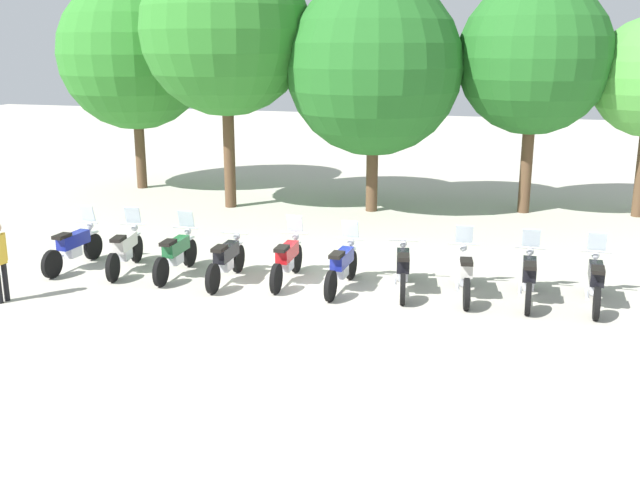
# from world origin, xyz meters

# --- Properties ---
(ground_plane) EXTENTS (80.00, 80.00, 0.00)m
(ground_plane) POSITION_xyz_m (0.00, 0.00, 0.00)
(ground_plane) COLOR #BCB7A8
(motorcycle_0) EXTENTS (0.62, 2.19, 1.37)m
(motorcycle_0) POSITION_xyz_m (-5.74, -0.30, 0.52)
(motorcycle_0) COLOR black
(motorcycle_0) RESTS_ON ground_plane
(motorcycle_1) EXTENTS (0.68, 2.17, 1.37)m
(motorcycle_1) POSITION_xyz_m (-4.47, -0.15, 0.52)
(motorcycle_1) COLOR black
(motorcycle_1) RESTS_ON ground_plane
(motorcycle_2) EXTENTS (0.62, 2.19, 1.37)m
(motorcycle_2) POSITION_xyz_m (-3.19, -0.13, 0.52)
(motorcycle_2) COLOR black
(motorcycle_2) RESTS_ON ground_plane
(motorcycle_3) EXTENTS (0.62, 2.19, 0.99)m
(motorcycle_3) POSITION_xyz_m (-1.92, -0.26, 0.50)
(motorcycle_3) COLOR black
(motorcycle_3) RESTS_ON ground_plane
(motorcycle_4) EXTENTS (0.62, 2.19, 1.37)m
(motorcycle_4) POSITION_xyz_m (-0.64, 0.13, 0.52)
(motorcycle_4) COLOR black
(motorcycle_4) RESTS_ON ground_plane
(motorcycle_5) EXTENTS (0.62, 2.19, 1.37)m
(motorcycle_5) POSITION_xyz_m (0.64, -0.00, 0.52)
(motorcycle_5) COLOR black
(motorcycle_5) RESTS_ON ground_plane
(motorcycle_6) EXTENTS (0.67, 2.17, 0.99)m
(motorcycle_6) POSITION_xyz_m (1.90, 0.20, 0.50)
(motorcycle_6) COLOR black
(motorcycle_6) RESTS_ON ground_plane
(motorcycle_7) EXTENTS (0.63, 2.18, 1.37)m
(motorcycle_7) POSITION_xyz_m (3.18, 0.27, 0.52)
(motorcycle_7) COLOR black
(motorcycle_7) RESTS_ON ground_plane
(motorcycle_8) EXTENTS (0.62, 2.19, 1.37)m
(motorcycle_8) POSITION_xyz_m (4.46, 0.34, 0.52)
(motorcycle_8) COLOR black
(motorcycle_8) RESTS_ON ground_plane
(motorcycle_9) EXTENTS (0.62, 2.19, 1.37)m
(motorcycle_9) POSITION_xyz_m (5.73, 0.42, 0.52)
(motorcycle_9) COLOR black
(motorcycle_9) RESTS_ON ground_plane
(tree_0) EXTENTS (5.25, 5.25, 7.36)m
(tree_0) POSITION_xyz_m (-9.28, 9.00, 4.73)
(tree_0) COLOR brown
(tree_0) RESTS_ON ground_plane
(tree_1) EXTENTS (5.17, 5.17, 8.05)m
(tree_1) POSITION_xyz_m (-4.90, 6.92, 5.45)
(tree_1) COLOR brown
(tree_1) RESTS_ON ground_plane
(tree_2) EXTENTS (5.30, 5.30, 7.06)m
(tree_2) POSITION_xyz_m (-0.44, 7.63, 4.40)
(tree_2) COLOR brown
(tree_2) RESTS_ON ground_plane
(tree_3) EXTENTS (4.55, 4.55, 6.96)m
(tree_3) POSITION_xyz_m (4.13, 8.78, 4.67)
(tree_3) COLOR brown
(tree_3) RESTS_ON ground_plane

